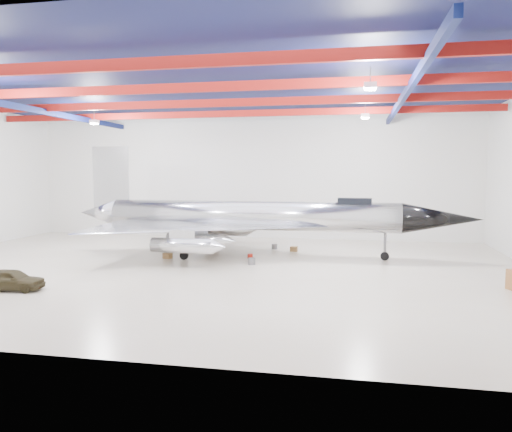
# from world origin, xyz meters

# --- Properties ---
(floor) EXTENTS (40.00, 40.00, 0.00)m
(floor) POSITION_xyz_m (0.00, 0.00, 0.00)
(floor) COLOR #C2B29A
(floor) RESTS_ON ground
(wall_back) EXTENTS (40.00, 0.00, 40.00)m
(wall_back) POSITION_xyz_m (0.00, 15.00, 5.50)
(wall_back) COLOR silver
(wall_back) RESTS_ON floor
(ceiling) EXTENTS (40.00, 40.00, 0.00)m
(ceiling) POSITION_xyz_m (0.00, 0.00, 11.00)
(ceiling) COLOR #0A0F38
(ceiling) RESTS_ON wall_back
(ceiling_structure) EXTENTS (39.50, 29.50, 1.08)m
(ceiling_structure) POSITION_xyz_m (0.00, 0.00, 10.32)
(ceiling_structure) COLOR maroon
(ceiling_structure) RESTS_ON ceiling
(jet_aircraft) EXTENTS (28.56, 16.54, 7.80)m
(jet_aircraft) POSITION_xyz_m (2.22, 5.20, 2.56)
(jet_aircraft) COLOR silver
(jet_aircraft) RESTS_ON floor
(jeep) EXTENTS (3.33, 1.64, 1.09)m
(jeep) POSITION_xyz_m (-7.34, -7.36, 0.55)
(jeep) COLOR #312A18
(jeep) RESTS_ON floor
(crate_ply) EXTENTS (0.64, 0.56, 0.38)m
(crate_ply) POSITION_xyz_m (-3.11, 2.94, 0.19)
(crate_ply) COLOR olive
(crate_ply) RESTS_ON floor
(toolbox_red) EXTENTS (0.51, 0.43, 0.33)m
(toolbox_red) POSITION_xyz_m (-4.31, 6.32, 0.17)
(toolbox_red) COLOR #9F190F
(toolbox_red) RESTS_ON floor
(engine_drum) EXTENTS (0.56, 0.56, 0.42)m
(engine_drum) POSITION_xyz_m (3.01, 1.82, 0.21)
(engine_drum) COLOR #59595B
(engine_drum) RESTS_ON floor
(parts_bin) EXTENTS (0.56, 0.46, 0.37)m
(parts_bin) POSITION_xyz_m (5.02, 7.63, 0.19)
(parts_bin) COLOR olive
(parts_bin) RESTS_ON floor
(crate_small) EXTENTS (0.33, 0.27, 0.23)m
(crate_small) POSITION_xyz_m (-4.35, 6.27, 0.11)
(crate_small) COLOR #59595B
(crate_small) RESTS_ON floor
(tool_chest) EXTENTS (0.37, 0.37, 0.33)m
(tool_chest) POSITION_xyz_m (2.45, 4.02, 0.16)
(tool_chest) COLOR #9F190F
(tool_chest) RESTS_ON floor
(oil_barrel) EXTENTS (0.67, 0.58, 0.42)m
(oil_barrel) POSITION_xyz_m (-0.87, 6.58, 0.21)
(oil_barrel) COLOR olive
(oil_barrel) RESTS_ON floor
(spares_box) EXTENTS (0.54, 0.54, 0.40)m
(spares_box) POSITION_xyz_m (3.41, 8.52, 0.20)
(spares_box) COLOR #59595B
(spares_box) RESTS_ON floor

